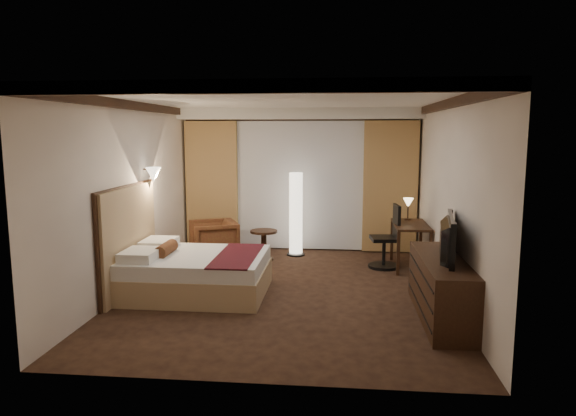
# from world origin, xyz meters

# --- Properties ---
(floor) EXTENTS (4.50, 5.50, 0.01)m
(floor) POSITION_xyz_m (0.00, 0.00, 0.00)
(floor) COLOR black
(floor) RESTS_ON ground
(ceiling) EXTENTS (4.50, 5.50, 0.01)m
(ceiling) POSITION_xyz_m (0.00, 0.00, 2.70)
(ceiling) COLOR white
(ceiling) RESTS_ON back_wall
(back_wall) EXTENTS (4.50, 0.02, 2.70)m
(back_wall) POSITION_xyz_m (0.00, 2.75, 1.35)
(back_wall) COLOR beige
(back_wall) RESTS_ON floor
(left_wall) EXTENTS (0.02, 5.50, 2.70)m
(left_wall) POSITION_xyz_m (-2.25, 0.00, 1.35)
(left_wall) COLOR beige
(left_wall) RESTS_ON floor
(right_wall) EXTENTS (0.02, 5.50, 2.70)m
(right_wall) POSITION_xyz_m (2.25, 0.00, 1.35)
(right_wall) COLOR beige
(right_wall) RESTS_ON floor
(crown_molding) EXTENTS (4.50, 5.50, 0.12)m
(crown_molding) POSITION_xyz_m (0.00, 0.00, 2.64)
(crown_molding) COLOR black
(crown_molding) RESTS_ON ceiling
(soffit) EXTENTS (4.50, 0.50, 0.20)m
(soffit) POSITION_xyz_m (0.00, 2.50, 2.60)
(soffit) COLOR white
(soffit) RESTS_ON ceiling
(curtain_sheer) EXTENTS (2.48, 0.04, 2.45)m
(curtain_sheer) POSITION_xyz_m (0.00, 2.67, 1.25)
(curtain_sheer) COLOR silver
(curtain_sheer) RESTS_ON back_wall
(curtain_left_drape) EXTENTS (1.00, 0.14, 2.45)m
(curtain_left_drape) POSITION_xyz_m (-1.70, 2.61, 1.25)
(curtain_left_drape) COLOR tan
(curtain_left_drape) RESTS_ON back_wall
(curtain_right_drape) EXTENTS (1.00, 0.14, 2.45)m
(curtain_right_drape) POSITION_xyz_m (1.70, 2.61, 1.25)
(curtain_right_drape) COLOR tan
(curtain_right_drape) RESTS_ON back_wall
(wall_sconce) EXTENTS (0.24, 0.24, 0.24)m
(wall_sconce) POSITION_xyz_m (-2.09, 0.54, 1.62)
(wall_sconce) COLOR white
(wall_sconce) RESTS_ON left_wall
(bed) EXTENTS (1.93, 1.50, 0.56)m
(bed) POSITION_xyz_m (-1.23, -0.21, 0.28)
(bed) COLOR white
(bed) RESTS_ON floor
(headboard) EXTENTS (0.12, 1.80, 1.50)m
(headboard) POSITION_xyz_m (-2.20, -0.21, 0.75)
(headboard) COLOR tan
(headboard) RESTS_ON floor
(armchair) EXTENTS (0.97, 1.00, 0.80)m
(armchair) POSITION_xyz_m (-1.45, 1.63, 0.40)
(armchair) COLOR #532418
(armchair) RESTS_ON floor
(side_table) EXTENTS (0.49, 0.49, 0.53)m
(side_table) POSITION_xyz_m (-0.57, 1.80, 0.27)
(side_table) COLOR black
(side_table) RESTS_ON floor
(floor_lamp) EXTENTS (0.33, 0.33, 1.55)m
(floor_lamp) POSITION_xyz_m (-0.03, 2.20, 0.77)
(floor_lamp) COLOR white
(floor_lamp) RESTS_ON floor
(desk) EXTENTS (0.55, 1.10, 0.75)m
(desk) POSITION_xyz_m (1.95, 1.51, 0.38)
(desk) COLOR black
(desk) RESTS_ON floor
(desk_lamp) EXTENTS (0.18, 0.18, 0.34)m
(desk_lamp) POSITION_xyz_m (1.95, 1.92, 0.92)
(desk_lamp) COLOR #FFD899
(desk_lamp) RESTS_ON desk
(office_chair) EXTENTS (0.57, 0.57, 1.07)m
(office_chair) POSITION_xyz_m (1.52, 1.46, 0.54)
(office_chair) COLOR black
(office_chair) RESTS_ON floor
(dresser) EXTENTS (0.50, 1.93, 0.75)m
(dresser) POSITION_xyz_m (2.00, -0.87, 0.38)
(dresser) COLOR black
(dresser) RESTS_ON floor
(television) EXTENTS (0.87, 1.27, 0.15)m
(television) POSITION_xyz_m (1.97, -0.87, 1.09)
(television) COLOR black
(television) RESTS_ON dresser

